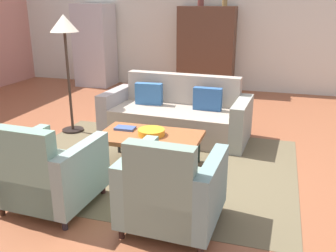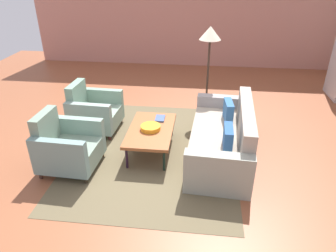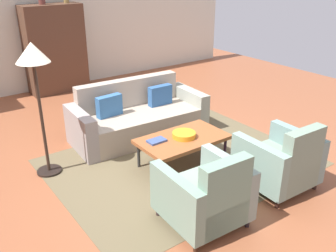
# 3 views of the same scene
# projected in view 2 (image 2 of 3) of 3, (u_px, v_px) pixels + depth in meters

# --- Properties ---
(ground_plane) EXTENTS (11.33, 11.33, 0.00)m
(ground_plane) POSITION_uv_depth(u_px,v_px,m) (162.00, 147.00, 5.25)
(ground_plane) COLOR brown
(wall_left) EXTENTS (0.12, 8.62, 2.80)m
(wall_left) POSITION_uv_depth(u_px,v_px,m) (184.00, 15.00, 8.72)
(wall_left) COLOR tan
(wall_left) RESTS_ON ground
(area_rug) EXTENTS (3.40, 2.60, 0.01)m
(area_rug) POSITION_uv_depth(u_px,v_px,m) (154.00, 150.00, 5.16)
(area_rug) COLOR brown
(area_rug) RESTS_ON ground
(couch) EXTENTS (2.15, 1.02, 0.86)m
(couch) POSITION_uv_depth(u_px,v_px,m) (226.00, 139.00, 4.90)
(couch) COLOR gray
(couch) RESTS_ON ground
(coffee_table) EXTENTS (1.20, 0.70, 0.40)m
(coffee_table) POSITION_uv_depth(u_px,v_px,m) (151.00, 131.00, 4.99)
(coffee_table) COLOR #262728
(coffee_table) RESTS_ON ground
(armchair_left) EXTENTS (0.84, 0.84, 0.88)m
(armchair_left) POSITION_uv_depth(u_px,v_px,m) (93.00, 112.00, 5.65)
(armchair_left) COLOR #2F2122
(armchair_left) RESTS_ON ground
(armchair_right) EXTENTS (0.83, 0.83, 0.88)m
(armchair_right) POSITION_uv_depth(u_px,v_px,m) (66.00, 147.00, 4.60)
(armchair_right) COLOR #3C2813
(armchair_right) RESTS_ON ground
(fruit_bowl) EXTENTS (0.32, 0.32, 0.07)m
(fruit_bowl) POSITION_uv_depth(u_px,v_px,m) (151.00, 127.00, 4.94)
(fruit_bowl) COLOR orange
(fruit_bowl) RESTS_ON coffee_table
(book_stack) EXTENTS (0.24, 0.16, 0.03)m
(book_stack) POSITION_uv_depth(u_px,v_px,m) (160.00, 118.00, 5.27)
(book_stack) COLOR #3A4F85
(book_stack) RESTS_ON coffee_table
(floor_lamp) EXTENTS (0.40, 0.40, 1.72)m
(floor_lamp) POSITION_uv_depth(u_px,v_px,m) (210.00, 42.00, 5.77)
(floor_lamp) COLOR black
(floor_lamp) RESTS_ON ground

